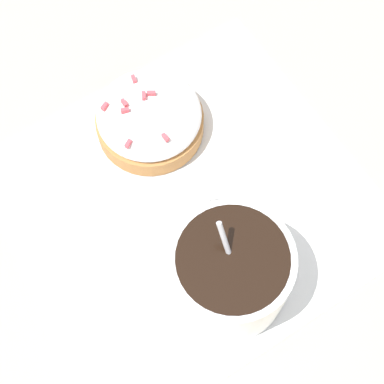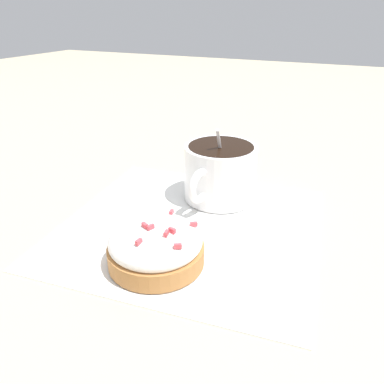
# 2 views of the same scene
# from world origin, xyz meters

# --- Properties ---
(ground_plane) EXTENTS (3.00, 3.00, 0.00)m
(ground_plane) POSITION_xyz_m (0.00, 0.00, 0.00)
(ground_plane) COLOR #C6B793
(paper_napkin) EXTENTS (0.30, 0.31, 0.00)m
(paper_napkin) POSITION_xyz_m (0.00, 0.00, 0.00)
(paper_napkin) COLOR white
(paper_napkin) RESTS_ON ground_plane
(coffee_cup) EXTENTS (0.12, 0.09, 0.10)m
(coffee_cup) POSITION_xyz_m (-0.08, 0.01, 0.04)
(coffee_cup) COLOR white
(coffee_cup) RESTS_ON paper_napkin
(frosted_pastry) EXTENTS (0.09, 0.09, 0.05)m
(frosted_pastry) POSITION_xyz_m (0.08, 0.00, 0.02)
(frosted_pastry) COLOR #B2753D
(frosted_pastry) RESTS_ON paper_napkin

